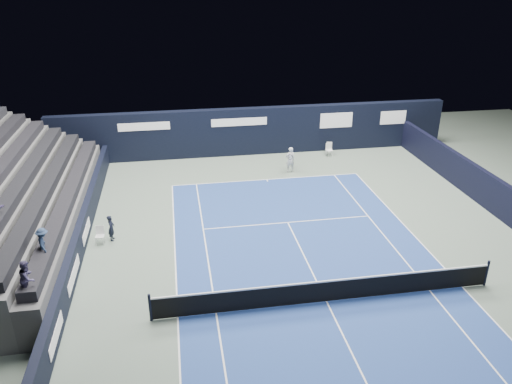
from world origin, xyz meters
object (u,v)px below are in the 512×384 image
(folding_chair_back_b, at_px, (329,147))
(line_judge_chair, at_px, (100,234))
(folding_chair_back_a, at_px, (329,147))
(tennis_player, at_px, (290,160))
(tennis_net, at_px, (327,290))

(folding_chair_back_b, distance_m, line_judge_chair, 16.74)
(folding_chair_back_a, bearing_deg, tennis_player, -162.84)
(tennis_net, height_order, tennis_player, tennis_player)
(folding_chair_back_a, height_order, line_judge_chair, folding_chair_back_a)
(line_judge_chair, bearing_deg, folding_chair_back_a, 40.18)
(line_judge_chair, distance_m, tennis_net, 10.55)
(folding_chair_back_a, relative_size, line_judge_chair, 1.01)
(folding_chair_back_b, height_order, line_judge_chair, line_judge_chair)
(folding_chair_back_a, relative_size, folding_chair_back_b, 1.05)
(folding_chair_back_a, xyz_separation_m, line_judge_chair, (-13.52, -9.36, -0.09))
(tennis_net, xyz_separation_m, tennis_player, (1.62, 12.88, 0.28))
(line_judge_chair, bearing_deg, tennis_player, 39.47)
(line_judge_chair, xyz_separation_m, tennis_player, (10.38, 6.99, 0.31))
(folding_chair_back_b, distance_m, tennis_net, 16.30)
(line_judge_chair, bearing_deg, tennis_net, -28.41)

